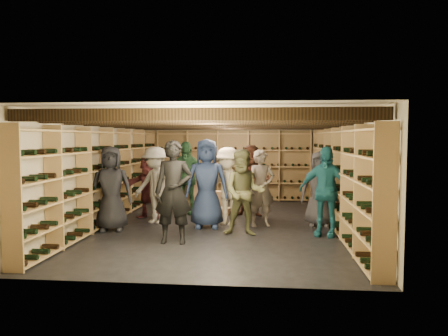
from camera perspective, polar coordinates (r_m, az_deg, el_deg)
name	(u,v)px	position (r m, az deg, el deg)	size (l,w,h in m)	color
ground	(220,225)	(9.80, -0.55, -7.40)	(8.00, 8.00, 0.00)	black
walls	(220,171)	(9.64, -0.56, -0.39)	(5.52, 8.02, 2.40)	#B5AA8D
ceiling	(220,116)	(9.62, -0.56, 6.75)	(5.50, 8.00, 0.01)	beige
ceiling_joists	(220,123)	(9.62, -0.56, 5.92)	(5.40, 7.12, 0.18)	black
wine_rack_left	(107,176)	(10.25, -15.00, -0.97)	(0.32, 7.50, 2.15)	#A3844F
wine_rack_right	(338,178)	(9.72, 14.69, -1.23)	(0.32, 7.50, 2.15)	#A3844F
wine_rack_back	(233,166)	(13.45, 1.20, 0.32)	(4.70, 0.30, 2.15)	#A3844F
crate_stack_left	(197,195)	(11.55, -3.56, -3.54)	(0.57, 0.45, 0.85)	tan
crate_stack_right	(215,201)	(11.70, -1.23, -4.27)	(0.51, 0.35, 0.51)	tan
crate_loose	(221,211)	(11.07, -0.45, -5.63)	(0.50, 0.33, 0.17)	tan
person_0	(111,188)	(9.35, -14.54, -2.61)	(0.86, 0.56, 1.77)	black
person_1	(174,192)	(8.03, -6.60, -3.11)	(0.69, 0.45, 1.90)	black
person_2	(244,193)	(8.63, 2.64, -3.22)	(0.83, 0.65, 1.71)	brown
person_3	(228,186)	(9.68, 0.48, -2.39)	(1.11, 0.64, 1.72)	beige
person_4	(325,191)	(8.79, 13.08, -2.99)	(1.03, 0.43, 1.77)	#1B5E6C
person_5	(149,187)	(10.64, -9.82, -2.40)	(1.41, 0.45, 1.52)	brown
person_6	(207,183)	(9.37, -2.28, -2.03)	(0.93, 0.61, 1.91)	#1D2A4B
person_7	(261,188)	(9.54, 4.89, -2.64)	(0.61, 0.40, 1.68)	gray
person_8	(252,181)	(10.71, 3.74, -1.70)	(0.85, 0.66, 1.75)	#422216
person_9	(156,185)	(9.97, -8.93, -2.23)	(1.12, 0.64, 1.73)	#AFAFA1
person_10	(186,178)	(11.09, -5.02, -1.28)	(1.08, 0.45, 1.84)	#244C2B
person_12	(319,189)	(9.74, 12.35, -2.67)	(0.80, 0.52, 1.64)	#333136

